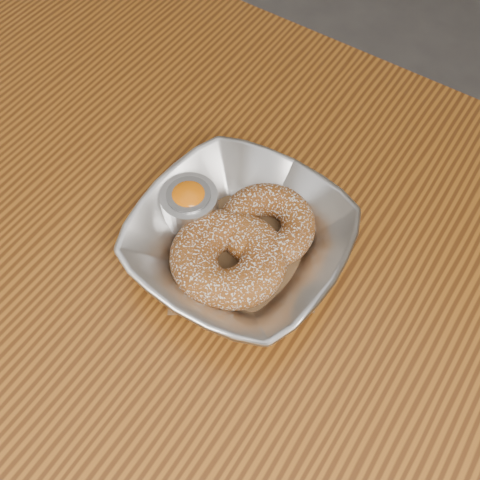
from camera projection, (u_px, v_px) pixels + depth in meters
The scene contains 8 objects.
ground_plane at pixel (213, 429), 1.23m from camera, with size 4.00×4.00×0.00m, color #565659.
table at pixel (191, 300), 0.68m from camera, with size 1.20×0.80×0.75m.
serving_bowl at pixel (240, 242), 0.58m from camera, with size 0.22×0.22×0.05m, color silver.
parchment at pixel (240, 251), 0.59m from camera, with size 0.14×0.14×0.00m, color brown.
donut_back at pixel (267, 225), 0.58m from camera, with size 0.10×0.10×0.04m, color brown.
donut_front at pixel (224, 257), 0.56m from camera, with size 0.11×0.11×0.04m, color brown.
donut_extra at pixel (234, 260), 0.56m from camera, with size 0.11×0.11×0.04m, color brown.
ramekin at pixel (190, 205), 0.59m from camera, with size 0.06×0.06×0.05m.
Camera 1 is at (0.21, -0.21, 1.27)m, focal length 42.00 mm.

